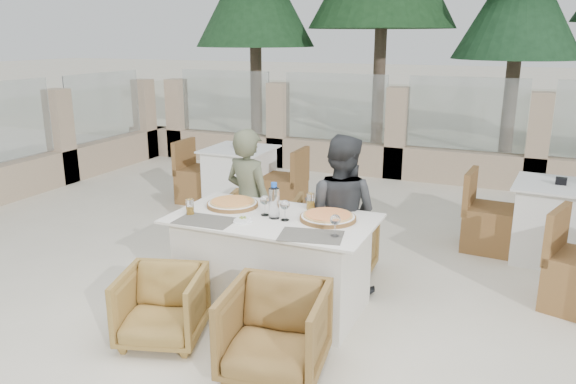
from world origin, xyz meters
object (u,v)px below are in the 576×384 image
at_px(armchair_near_left, 162,306).
at_px(armchair_near_right, 275,332).
at_px(diner_left, 249,203).
at_px(armchair_far_right, 342,247).
at_px(armchair_far_left, 261,229).
at_px(wine_glass_corner, 335,224).
at_px(bg_table_a, 240,178).
at_px(pizza_left, 232,203).
at_px(wine_glass_near, 285,209).
at_px(bg_table_b, 556,223).
at_px(water_bottle, 274,200).
at_px(diner_right, 340,214).
at_px(beer_glass_left, 190,207).
at_px(wine_glass_centre, 265,204).
at_px(dining_table, 273,263).
at_px(pizza_right, 328,217).
at_px(olive_dish, 243,219).
at_px(beer_glass_right, 310,201).

relative_size(armchair_near_left, armchair_near_right, 0.89).
relative_size(armchair_near_right, diner_left, 0.48).
bearing_deg(armchair_far_right, armchair_far_left, -0.70).
xyz_separation_m(wine_glass_corner, diner_left, (-1.07, 0.74, -0.18)).
bearing_deg(armchair_near_left, bg_table_a, 91.34).
bearing_deg(wine_glass_corner, pizza_left, 160.90).
height_order(wine_glass_near, bg_table_b, wine_glass_near).
bearing_deg(bg_table_b, diner_left, -145.88).
bearing_deg(water_bottle, diner_right, 55.77).
bearing_deg(beer_glass_left, armchair_near_right, -32.05).
bearing_deg(bg_table_b, beer_glass_left, -137.13).
bearing_deg(pizza_left, armchair_far_left, 96.12).
xyz_separation_m(pizza_left, armchair_near_right, (0.84, -0.98, -0.50)).
xyz_separation_m(water_bottle, bg_table_b, (2.09, 2.02, -0.53)).
bearing_deg(water_bottle, pizza_left, 162.00).
bearing_deg(wine_glass_centre, armchair_near_left, -118.04).
relative_size(dining_table, armchair_near_right, 2.43).
distance_m(pizza_left, wine_glass_corner, 1.09).
relative_size(wine_glass_corner, beer_glass_left, 1.47).
height_order(pizza_right, wine_glass_centre, wine_glass_centre).
bearing_deg(armchair_far_left, bg_table_a, -66.93).
bearing_deg(pizza_left, bg_table_a, 116.97).
distance_m(beer_glass_left, olive_dish, 0.48).
distance_m(water_bottle, beer_glass_right, 0.38).
bearing_deg(dining_table, armchair_far_left, 121.84).
bearing_deg(pizza_left, pizza_right, -1.71).
bearing_deg(pizza_right, beer_glass_left, -163.92).
xyz_separation_m(wine_glass_near, armchair_far_right, (0.20, 0.87, -0.60)).
distance_m(wine_glass_centre, armchair_far_right, 1.08).
bearing_deg(olive_dish, pizza_left, 129.41).
bearing_deg(diner_right, wine_glass_corner, 108.17).
bearing_deg(wine_glass_corner, beer_glass_left, 178.86).
relative_size(dining_table, wine_glass_centre, 8.70).
relative_size(pizza_left, beer_glass_left, 3.41).
bearing_deg(pizza_left, diner_left, 96.54).
bearing_deg(dining_table, wine_glass_near, -14.02).
height_order(pizza_left, beer_glass_left, beer_glass_left).
xyz_separation_m(pizza_left, bg_table_a, (-1.13, 2.23, -0.41)).
bearing_deg(bg_table_a, armchair_near_left, -72.30).
bearing_deg(pizza_left, beer_glass_left, -121.49).
xyz_separation_m(water_bottle, armchair_far_left, (-0.53, 0.83, -0.58)).
relative_size(beer_glass_left, armchair_near_left, 0.21).
height_order(wine_glass_corner, armchair_near_left, wine_glass_corner).
relative_size(armchair_far_left, diner_right, 0.53).
bearing_deg(armchair_far_right, water_bottle, 68.83).
bearing_deg(wine_glass_centre, diner_right, 47.31).
relative_size(armchair_far_right, bg_table_a, 0.36).
relative_size(dining_table, diner_left, 1.17).
height_order(water_bottle, armchair_near_left, water_bottle).
xyz_separation_m(wine_glass_corner, armchair_near_left, (-1.11, -0.58, -0.59)).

